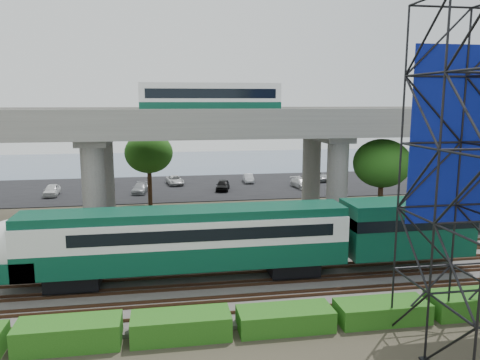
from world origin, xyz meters
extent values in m
plane|color=#474233|center=(0.00, 0.00, 0.00)|extent=(140.00, 140.00, 0.00)
cube|color=slate|center=(0.00, 2.00, 0.10)|extent=(90.00, 12.00, 0.20)
cube|color=black|center=(0.00, 10.50, 0.04)|extent=(90.00, 5.00, 0.08)
cube|color=black|center=(0.00, 34.00, 0.04)|extent=(90.00, 18.00, 0.08)
cube|color=#465B73|center=(0.00, 56.00, 0.01)|extent=(140.00, 40.00, 0.03)
cube|color=#472D1E|center=(0.00, -2.72, 0.28)|extent=(90.00, 0.08, 0.16)
cube|color=#472D1E|center=(0.00, -1.28, 0.28)|extent=(90.00, 0.08, 0.16)
cube|color=#472D1E|center=(0.00, -0.72, 0.28)|extent=(90.00, 0.08, 0.16)
cube|color=#472D1E|center=(0.00, 0.72, 0.28)|extent=(90.00, 0.08, 0.16)
cube|color=#472D1E|center=(0.00, 1.28, 0.28)|extent=(90.00, 0.08, 0.16)
cube|color=#472D1E|center=(0.00, 2.72, 0.28)|extent=(90.00, 0.08, 0.16)
cube|color=#472D1E|center=(0.00, 3.28, 0.28)|extent=(90.00, 0.08, 0.16)
cube|color=#472D1E|center=(0.00, 4.72, 0.28)|extent=(90.00, 0.08, 0.16)
cube|color=#472D1E|center=(0.00, 5.28, 0.28)|extent=(90.00, 0.08, 0.16)
cube|color=#472D1E|center=(0.00, 6.72, 0.28)|extent=(90.00, 0.08, 0.16)
cube|color=black|center=(-9.86, 2.00, 0.81)|extent=(3.00, 2.20, 0.90)
cube|color=black|center=(3.14, 2.00, 0.81)|extent=(3.00, 2.20, 0.90)
cube|color=#09412E|center=(-3.36, 2.00, 1.96)|extent=(19.00, 3.00, 1.40)
cube|color=silver|center=(-3.36, 2.00, 3.41)|extent=(19.00, 3.00, 1.50)
cube|color=#09412E|center=(-3.36, 2.00, 4.41)|extent=(19.00, 2.60, 0.50)
cube|color=black|center=(-2.36, 2.00, 3.46)|extent=(15.00, 3.06, 0.70)
ellipsoid|color=silver|center=(-12.86, 2.00, 2.86)|extent=(3.60, 3.00, 3.20)
cube|color=#09412E|center=(-12.86, 2.00, 1.81)|extent=(2.60, 3.00, 1.10)
cube|color=#09412E|center=(10.64, 2.00, 2.96)|extent=(8.00, 3.00, 3.40)
cube|color=#9E9B93|center=(0.00, 16.00, 8.60)|extent=(80.00, 12.00, 1.20)
cube|color=#9E9B93|center=(0.00, 10.25, 9.75)|extent=(80.00, 0.50, 1.10)
cube|color=#9E9B93|center=(0.00, 21.75, 9.75)|extent=(80.00, 0.50, 1.10)
cylinder|color=#9E9B93|center=(-10.00, 12.50, 4.00)|extent=(1.80, 1.80, 8.00)
cylinder|color=#9E9B93|center=(-10.00, 19.50, 4.00)|extent=(1.80, 1.80, 8.00)
cube|color=#9E9B93|center=(-10.00, 16.00, 7.70)|extent=(2.40, 9.00, 0.60)
cylinder|color=#9E9B93|center=(10.00, 12.50, 4.00)|extent=(1.80, 1.80, 8.00)
cylinder|color=#9E9B93|center=(10.00, 19.50, 4.00)|extent=(1.80, 1.80, 8.00)
cube|color=#9E9B93|center=(10.00, 16.00, 7.70)|extent=(2.40, 9.00, 0.60)
cylinder|color=#9E9B93|center=(28.00, 19.50, 4.00)|extent=(1.80, 1.80, 8.00)
cube|color=black|center=(-0.41, 16.00, 9.55)|extent=(12.00, 2.50, 0.70)
cube|color=#09412E|center=(-0.41, 16.00, 10.35)|extent=(12.00, 2.50, 0.90)
cube|color=silver|center=(-0.41, 16.00, 11.45)|extent=(12.00, 2.50, 1.30)
cube|color=black|center=(-0.41, 16.00, 11.50)|extent=(11.00, 2.56, 0.80)
cube|color=silver|center=(-0.41, 16.00, 12.25)|extent=(12.00, 2.40, 0.30)
cube|color=#1C5212|center=(-9.00, -4.30, 0.60)|extent=(4.60, 1.80, 1.20)
cube|color=#1C5212|center=(-4.00, -4.30, 0.58)|extent=(4.60, 1.80, 1.15)
cube|color=#1C5212|center=(1.00, -4.30, 0.52)|extent=(4.60, 1.80, 1.03)
cube|color=#1C5212|center=(6.00, -4.30, 0.51)|extent=(4.60, 1.80, 1.01)
cube|color=#1C5212|center=(11.00, -4.30, 0.56)|extent=(4.60, 1.80, 1.12)
cylinder|color=#382314|center=(14.00, 12.50, 2.40)|extent=(0.44, 0.44, 4.80)
ellipsoid|color=#1C5212|center=(14.00, 12.50, 5.60)|extent=(4.94, 4.94, 4.18)
cylinder|color=#382314|center=(-6.00, 24.00, 2.40)|extent=(0.44, 0.44, 4.80)
ellipsoid|color=#1C5212|center=(-6.00, 24.00, 5.60)|extent=(4.94, 4.94, 4.18)
imported|color=black|center=(-8.02, 10.87, 0.75)|extent=(5.03, 2.71, 1.34)
imported|color=silver|center=(-17.32, 31.00, 0.73)|extent=(1.68, 3.88, 1.30)
imported|color=#A6A9AE|center=(-11.82, 36.00, 0.71)|extent=(1.52, 3.90, 1.27)
imported|color=gray|center=(-7.34, 31.00, 0.65)|extent=(2.05, 4.07, 1.13)
imported|color=#BBBBBB|center=(-3.10, 36.00, 0.64)|extent=(2.49, 4.30, 1.13)
imported|color=black|center=(2.57, 31.00, 0.72)|extent=(2.30, 4.00, 1.28)
imported|color=#ADB0B5|center=(6.71, 36.00, 0.64)|extent=(1.40, 3.45, 1.11)
imported|color=silver|center=(12.57, 31.00, 0.68)|extent=(2.25, 4.34, 1.20)
imported|color=#96999D|center=(16.28, 36.00, 0.73)|extent=(3.20, 5.03, 1.29)
camera|label=1|loc=(-4.65, -24.78, 10.92)|focal=35.00mm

